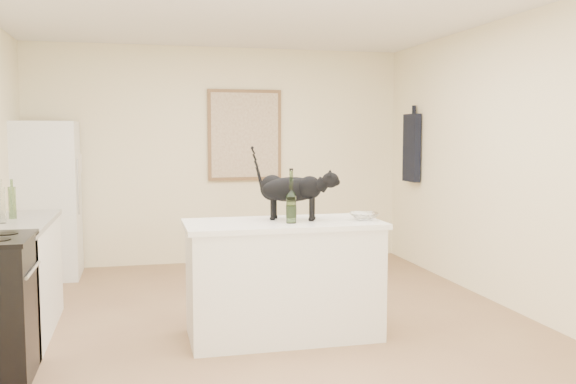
{
  "coord_description": "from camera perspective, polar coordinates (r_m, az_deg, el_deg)",
  "views": [
    {
      "loc": [
        -0.97,
        -4.8,
        1.57
      ],
      "look_at": [
        0.15,
        -0.15,
        1.12
      ],
      "focal_mm": 38.87,
      "sensor_mm": 36.0,
      "label": 1
    }
  ],
  "objects": [
    {
      "name": "floor",
      "position": [
        5.14,
        -2.07,
        -12.41
      ],
      "size": [
        5.5,
        5.5,
        0.0
      ],
      "primitive_type": "plane",
      "color": "#997651",
      "rests_on": "ground"
    },
    {
      "name": "wall_back",
      "position": [
        7.61,
        -6.23,
        3.31
      ],
      "size": [
        4.5,
        0.0,
        4.5
      ],
      "primitive_type": "plane",
      "rotation": [
        1.57,
        0.0,
        0.0
      ],
      "color": "#FFF6C5",
      "rests_on": "ground"
    },
    {
      "name": "wall_front",
      "position": [
        2.28,
        11.73,
        -1.52
      ],
      "size": [
        4.5,
        0.0,
        4.5
      ],
      "primitive_type": "plane",
      "rotation": [
        -1.57,
        0.0,
        0.0
      ],
      "color": "#FFF6C5",
      "rests_on": "ground"
    },
    {
      "name": "wall_right",
      "position": [
        5.78,
        20.32,
        2.37
      ],
      "size": [
        0.0,
        5.5,
        5.5
      ],
      "primitive_type": "plane",
      "rotation": [
        1.57,
        0.0,
        -1.57
      ],
      "color": "#FFF6C5",
      "rests_on": "ground"
    },
    {
      "name": "island_base",
      "position": [
        4.85,
        -0.44,
        -8.2
      ],
      "size": [
        1.44,
        0.67,
        0.86
      ],
      "primitive_type": "cube",
      "color": "white",
      "rests_on": "floor"
    },
    {
      "name": "island_top",
      "position": [
        4.77,
        -0.44,
        -2.94
      ],
      "size": [
        1.5,
        0.7,
        0.04
      ],
      "primitive_type": "cube",
      "color": "white",
      "rests_on": "island_base"
    },
    {
      "name": "left_cabinets",
      "position": [
        5.31,
        -24.05,
        -7.48
      ],
      "size": [
        0.6,
        1.4,
        0.86
      ],
      "primitive_type": "cube",
      "color": "white",
      "rests_on": "floor"
    },
    {
      "name": "left_countertop",
      "position": [
        5.24,
        -24.24,
        -2.67
      ],
      "size": [
        0.62,
        1.44,
        0.04
      ],
      "primitive_type": "cube",
      "color": "gray",
      "rests_on": "left_cabinets"
    },
    {
      "name": "fridge",
      "position": [
        7.25,
        -21.25,
        -0.69
      ],
      "size": [
        0.68,
        0.68,
        1.7
      ],
      "primitive_type": "cube",
      "color": "white",
      "rests_on": "floor"
    },
    {
      "name": "artwork_frame",
      "position": [
        7.62,
        -3.98,
        5.21
      ],
      "size": [
        0.9,
        0.03,
        1.1
      ],
      "primitive_type": "cube",
      "color": "brown",
      "rests_on": "wall_back"
    },
    {
      "name": "artwork_canvas",
      "position": [
        7.61,
        -3.95,
        5.21
      ],
      "size": [
        0.82,
        0.0,
        1.02
      ],
      "primitive_type": "cube",
      "color": "beige",
      "rests_on": "wall_back"
    },
    {
      "name": "hanging_garment",
      "position": [
        7.54,
        11.25,
        3.98
      ],
      "size": [
        0.08,
        0.34,
        0.8
      ],
      "primitive_type": "cube",
      "color": "black",
      "rests_on": "wall_right"
    },
    {
      "name": "black_cat",
      "position": [
        4.83,
        0.32,
        -0.05
      ],
      "size": [
        0.63,
        0.42,
        0.43
      ],
      "primitive_type": null,
      "rotation": [
        0.0,
        0.0,
        -0.42
      ],
      "color": "black",
      "rests_on": "island_top"
    },
    {
      "name": "wine_bottle",
      "position": [
        4.65,
        0.3,
        -0.67
      ],
      "size": [
        0.09,
        0.09,
        0.36
      ],
      "primitive_type": "cylinder",
      "rotation": [
        0.0,
        0.0,
        -0.27
      ],
      "color": "#2A5020",
      "rests_on": "island_top"
    },
    {
      "name": "glass_bowl",
      "position": [
        4.88,
        6.97,
        -2.22
      ],
      "size": [
        0.27,
        0.27,
        0.06
      ],
      "primitive_type": "imported",
      "rotation": [
        0.0,
        0.0,
        -0.2
      ],
      "color": "white",
      "rests_on": "island_top"
    },
    {
      "name": "fridge_paper",
      "position": [
        7.27,
        -18.57,
        2.5
      ],
      "size": [
        0.04,
        0.15,
        0.2
      ],
      "primitive_type": "cube",
      "rotation": [
        0.0,
        0.0,
        -0.25
      ],
      "color": "white",
      "rests_on": "fridge"
    },
    {
      "name": "counter_bottle_cluster",
      "position": [
        5.24,
        -24.33,
        -1.0
      ],
      "size": [
        0.09,
        0.31,
        0.27
      ],
      "color": "#27501A",
      "rests_on": "left_countertop"
    }
  ]
}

